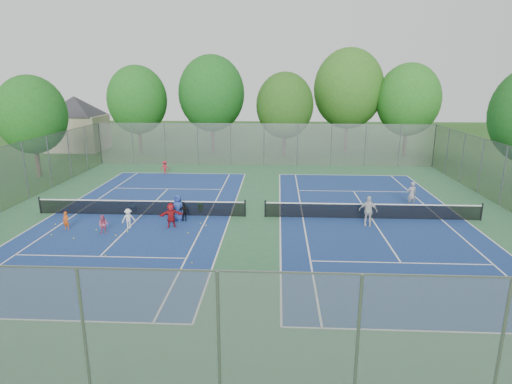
% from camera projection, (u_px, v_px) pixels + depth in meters
% --- Properties ---
extents(ground, '(120.00, 120.00, 0.00)m').
position_uv_depth(ground, '(255.00, 217.00, 25.97)').
color(ground, '#214D18').
rests_on(ground, ground).
extents(court_pad, '(32.00, 32.00, 0.01)m').
position_uv_depth(court_pad, '(255.00, 217.00, 25.97)').
color(court_pad, '#30663F').
rests_on(court_pad, ground).
extents(court_left, '(10.97, 23.77, 0.01)m').
position_uv_depth(court_left, '(142.00, 215.00, 26.31)').
color(court_left, navy).
rests_on(court_left, court_pad).
extents(court_right, '(10.97, 23.77, 0.01)m').
position_uv_depth(court_right, '(372.00, 218.00, 25.62)').
color(court_right, navy).
rests_on(court_right, court_pad).
extents(net_left, '(12.87, 0.10, 0.91)m').
position_uv_depth(net_left, '(141.00, 208.00, 26.20)').
color(net_left, black).
rests_on(net_left, ground).
extents(net_right, '(12.87, 0.10, 0.91)m').
position_uv_depth(net_right, '(372.00, 211.00, 25.51)').
color(net_right, black).
rests_on(net_right, ground).
extents(fence_north, '(32.00, 0.10, 4.00)m').
position_uv_depth(fence_north, '(264.00, 145.00, 40.90)').
color(fence_north, gray).
rests_on(fence_north, ground).
extents(fence_south, '(32.00, 0.10, 4.00)m').
position_uv_depth(fence_south, '(219.00, 349.00, 10.02)').
color(fence_south, gray).
rests_on(fence_south, ground).
extents(house, '(11.03, 11.03, 7.30)m').
position_uv_depth(house, '(75.00, 114.00, 49.14)').
color(house, '#B7A88C').
rests_on(house, ground).
extents(tree_nw, '(6.40, 6.40, 9.58)m').
position_uv_depth(tree_nw, '(137.00, 100.00, 46.38)').
color(tree_nw, '#443326').
rests_on(tree_nw, ground).
extents(tree_nl, '(7.20, 7.20, 10.69)m').
position_uv_depth(tree_nl, '(212.00, 94.00, 46.78)').
color(tree_nl, '#443326').
rests_on(tree_nl, ground).
extents(tree_nc, '(6.00, 6.00, 8.85)m').
position_uv_depth(tree_nc, '(285.00, 106.00, 44.75)').
color(tree_nc, '#443326').
rests_on(tree_nc, ground).
extents(tree_nr, '(7.60, 7.60, 11.42)m').
position_uv_depth(tree_nr, '(348.00, 89.00, 46.88)').
color(tree_nr, '#443326').
rests_on(tree_nr, ground).
extents(tree_ne, '(6.60, 6.60, 9.77)m').
position_uv_depth(tree_ne, '(408.00, 100.00, 44.93)').
color(tree_ne, '#443326').
rests_on(tree_ne, ground).
extents(tree_side_w, '(5.60, 5.60, 8.47)m').
position_uv_depth(tree_side_w, '(32.00, 115.00, 35.21)').
color(tree_side_w, '#443326').
rests_on(tree_side_w, ground).
extents(ball_crate, '(0.48, 0.48, 0.32)m').
position_uv_depth(ball_crate, '(133.00, 208.00, 27.13)').
color(ball_crate, blue).
rests_on(ball_crate, ground).
extents(ball_hopper, '(0.31, 0.31, 0.48)m').
position_uv_depth(ball_hopper, '(201.00, 207.00, 27.07)').
color(ball_hopper, '#227E2D').
rests_on(ball_hopper, ground).
extents(student_a, '(0.42, 0.32, 1.05)m').
position_uv_depth(student_a, '(66.00, 221.00, 23.63)').
color(student_a, '#D45014').
rests_on(student_a, ground).
extents(student_b, '(0.52, 0.41, 1.06)m').
position_uv_depth(student_b, '(103.00, 225.00, 23.01)').
color(student_b, '#CF5072').
rests_on(student_b, ground).
extents(student_c, '(0.84, 0.74, 1.13)m').
position_uv_depth(student_c, '(128.00, 219.00, 23.88)').
color(student_c, white).
rests_on(student_c, ground).
extents(student_d, '(0.66, 0.31, 1.11)m').
position_uv_depth(student_d, '(184.00, 212.00, 25.10)').
color(student_d, black).
rests_on(student_d, ground).
extents(student_e, '(0.89, 0.72, 1.57)m').
position_uv_depth(student_e, '(178.00, 208.00, 25.16)').
color(student_e, '#2A449A').
rests_on(student_e, ground).
extents(student_f, '(1.39, 0.84, 1.43)m').
position_uv_depth(student_f, '(171.00, 215.00, 23.98)').
color(student_f, '#AA181D').
rests_on(student_f, ground).
extents(child_far_baseline, '(0.83, 0.60, 1.16)m').
position_uv_depth(child_far_baseline, '(165.00, 167.00, 37.51)').
color(child_far_baseline, '#B11929').
rests_on(child_far_baseline, ground).
extents(instructor, '(0.67, 0.51, 1.66)m').
position_uv_depth(instructor, '(412.00, 194.00, 27.90)').
color(instructor, gray).
rests_on(instructor, ground).
extents(teen_court_b, '(1.08, 0.59, 1.75)m').
position_uv_depth(teen_court_b, '(368.00, 211.00, 24.24)').
color(teen_court_b, silver).
rests_on(teen_court_b, ground).
extents(tennis_ball_0, '(0.07, 0.07, 0.07)m').
position_uv_depth(tennis_ball_0, '(97.00, 230.00, 23.60)').
color(tennis_ball_0, '#C5D932').
rests_on(tennis_ball_0, ground).
extents(tennis_ball_1, '(0.07, 0.07, 0.07)m').
position_uv_depth(tennis_ball_1, '(52.00, 235.00, 22.84)').
color(tennis_ball_1, '#C9DA32').
rests_on(tennis_ball_1, ground).
extents(tennis_ball_2, '(0.07, 0.07, 0.07)m').
position_uv_depth(tennis_ball_2, '(55.00, 225.00, 24.50)').
color(tennis_ball_2, '#D2EC37').
rests_on(tennis_ball_2, ground).
extents(tennis_ball_3, '(0.07, 0.07, 0.07)m').
position_uv_depth(tennis_ball_3, '(206.00, 226.00, 24.31)').
color(tennis_ball_3, '#D8EA36').
rests_on(tennis_ball_3, ground).
extents(tennis_ball_4, '(0.07, 0.07, 0.07)m').
position_uv_depth(tennis_ball_4, '(116.00, 236.00, 22.79)').
color(tennis_ball_4, '#CFF038').
rests_on(tennis_ball_4, ground).
extents(tennis_ball_5, '(0.07, 0.07, 0.07)m').
position_uv_depth(tennis_ball_5, '(201.00, 224.00, 24.64)').
color(tennis_ball_5, '#B3C92E').
rests_on(tennis_ball_5, ground).
extents(tennis_ball_6, '(0.07, 0.07, 0.07)m').
position_uv_depth(tennis_ball_6, '(192.00, 263.00, 19.38)').
color(tennis_ball_6, '#B6CB2F').
rests_on(tennis_ball_6, ground).
extents(tennis_ball_7, '(0.07, 0.07, 0.07)m').
position_uv_depth(tennis_ball_7, '(198.00, 234.00, 22.99)').
color(tennis_ball_7, '#C2CF30').
rests_on(tennis_ball_7, ground).
extents(tennis_ball_8, '(0.07, 0.07, 0.07)m').
position_uv_depth(tennis_ball_8, '(74.00, 239.00, 22.36)').
color(tennis_ball_8, '#C8DE33').
rests_on(tennis_ball_8, ground).
extents(tennis_ball_9, '(0.07, 0.07, 0.07)m').
position_uv_depth(tennis_ball_9, '(188.00, 233.00, 23.13)').
color(tennis_ball_9, '#BAD732').
rests_on(tennis_ball_9, ground).
extents(tennis_ball_10, '(0.07, 0.07, 0.07)m').
position_uv_depth(tennis_ball_10, '(106.00, 256.00, 20.19)').
color(tennis_ball_10, '#B8CA2F').
rests_on(tennis_ball_10, ground).
extents(tennis_ball_11, '(0.07, 0.07, 0.07)m').
position_uv_depth(tennis_ball_11, '(128.00, 232.00, 23.32)').
color(tennis_ball_11, '#D5E735').
rests_on(tennis_ball_11, ground).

